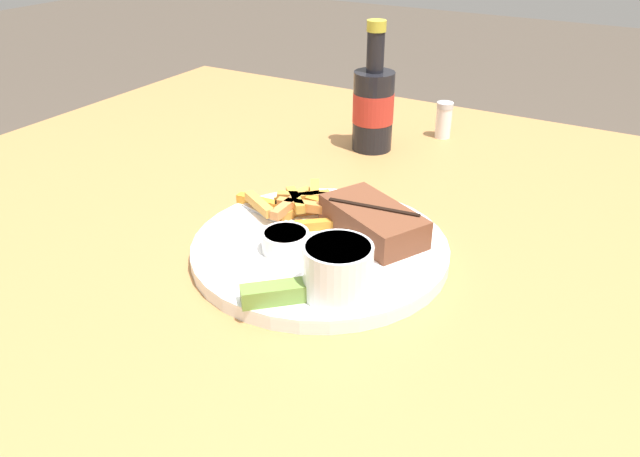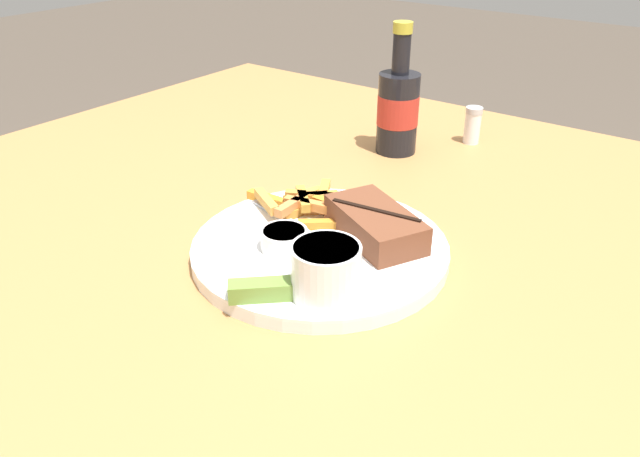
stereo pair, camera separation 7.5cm
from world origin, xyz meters
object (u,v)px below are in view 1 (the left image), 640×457
at_px(steak_portion, 373,221).
at_px(salt_shaker, 444,120).
at_px(dipping_sauce_cup, 285,240).
at_px(pickle_spear, 273,294).
at_px(dinner_plate, 320,249).
at_px(fork_utensil, 275,219).
at_px(beer_bottle, 373,106).
at_px(coleslaw_cup, 338,268).

xyz_separation_m(steak_portion, salt_shaker, (-0.06, 0.42, -0.00)).
height_order(dipping_sauce_cup, pickle_spear, dipping_sauce_cup).
xyz_separation_m(dinner_plate, fork_utensil, (-0.08, 0.02, 0.01)).
bearing_deg(dipping_sauce_cup, beer_bottle, 101.04).
xyz_separation_m(fork_utensil, salt_shaker, (0.06, 0.45, 0.01)).
height_order(dipping_sauce_cup, beer_bottle, beer_bottle).
relative_size(steak_portion, beer_bottle, 0.72).
distance_m(dinner_plate, dipping_sauce_cup, 0.05).
height_order(dinner_plate, salt_shaker, salt_shaker).
bearing_deg(pickle_spear, steak_portion, 81.78).
distance_m(dipping_sauce_cup, salt_shaker, 0.51).
distance_m(steak_portion, beer_bottle, 0.34).
bearing_deg(coleslaw_cup, dinner_plate, 129.87).
xyz_separation_m(steak_portion, dipping_sauce_cup, (-0.07, -0.09, -0.00)).
bearing_deg(dinner_plate, fork_utensil, 164.66).
height_order(dinner_plate, coleslaw_cup, coleslaw_cup).
xyz_separation_m(dinner_plate, coleslaw_cup, (0.07, -0.08, 0.04)).
bearing_deg(fork_utensil, pickle_spear, -41.57).
relative_size(steak_portion, dipping_sauce_cup, 2.73).
bearing_deg(salt_shaker, fork_utensil, -98.18).
height_order(dinner_plate, fork_utensil, fork_utensil).
bearing_deg(coleslaw_cup, fork_utensil, 144.80).
bearing_deg(dipping_sauce_cup, dinner_plate, 54.27).
relative_size(dinner_plate, coleslaw_cup, 4.22).
xyz_separation_m(pickle_spear, fork_utensil, (-0.10, 0.15, -0.01)).
bearing_deg(steak_portion, dinner_plate, -131.13).
xyz_separation_m(steak_portion, beer_bottle, (-0.15, 0.30, 0.04)).
bearing_deg(dipping_sauce_cup, steak_portion, 50.99).
height_order(coleslaw_cup, dipping_sauce_cup, coleslaw_cup).
bearing_deg(steak_portion, fork_utensil, -166.50).
relative_size(coleslaw_cup, dipping_sauce_cup, 1.31).
bearing_deg(steak_portion, salt_shaker, 98.36).
distance_m(coleslaw_cup, fork_utensil, 0.19).
bearing_deg(pickle_spear, salt_shaker, 93.34).
height_order(coleslaw_cup, pickle_spear, coleslaw_cup).
xyz_separation_m(beer_bottle, salt_shaker, (0.09, 0.12, -0.04)).
relative_size(coleslaw_cup, salt_shaker, 1.15).
relative_size(dinner_plate, pickle_spear, 4.87).
distance_m(dinner_plate, salt_shaker, 0.47).
relative_size(pickle_spear, salt_shaker, 1.00).
distance_m(pickle_spear, beer_bottle, 0.51).
height_order(pickle_spear, beer_bottle, beer_bottle).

